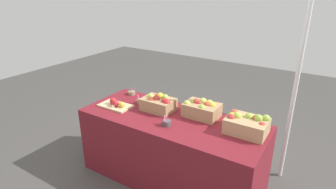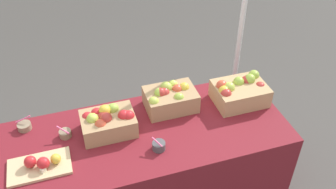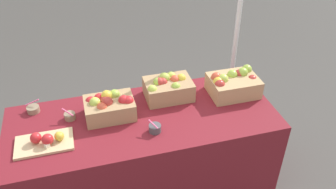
{
  "view_description": "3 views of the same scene",
  "coord_description": "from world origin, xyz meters",
  "px_view_note": "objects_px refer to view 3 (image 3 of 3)",
  "views": [
    {
      "loc": [
        1.32,
        -2.15,
        2.0
      ],
      "look_at": [
        -0.09,
        0.07,
        0.95
      ],
      "focal_mm": 29.75,
      "sensor_mm": 36.0,
      "label": 1
    },
    {
      "loc": [
        -0.39,
        -1.72,
        2.44
      ],
      "look_at": [
        0.16,
        0.0,
        1.02
      ],
      "focal_mm": 39.83,
      "sensor_mm": 36.0,
      "label": 2
    },
    {
      "loc": [
        -0.35,
        -1.92,
        2.31
      ],
      "look_at": [
        0.18,
        0.01,
        0.9
      ],
      "focal_mm": 37.84,
      "sensor_mm": 36.0,
      "label": 3
    }
  ],
  "objects_px": {
    "cutting_board_front": "(45,141)",
    "sample_bowl_near": "(33,109)",
    "apple_crate_left": "(233,84)",
    "apple_crate_right": "(109,106)",
    "sample_bowl_mid": "(155,128)",
    "tent_pole": "(238,23)",
    "apple_crate_middle": "(168,87)",
    "sample_bowl_far": "(70,116)"
  },
  "relations": [
    {
      "from": "sample_bowl_mid",
      "to": "apple_crate_left",
      "type": "bearing_deg",
      "value": 22.2
    },
    {
      "from": "cutting_board_front",
      "to": "apple_crate_left",
      "type": "bearing_deg",
      "value": 8.68
    },
    {
      "from": "sample_bowl_near",
      "to": "tent_pole",
      "type": "distance_m",
      "value": 1.82
    },
    {
      "from": "apple_crate_left",
      "to": "tent_pole",
      "type": "bearing_deg",
      "value": 64.06
    },
    {
      "from": "sample_bowl_near",
      "to": "tent_pole",
      "type": "xyz_separation_m",
      "value": [
        1.75,
        0.41,
        0.27
      ]
    },
    {
      "from": "apple_crate_middle",
      "to": "apple_crate_right",
      "type": "height_order",
      "value": "apple_crate_middle"
    },
    {
      "from": "apple_crate_right",
      "to": "sample_bowl_mid",
      "type": "bearing_deg",
      "value": -43.41
    },
    {
      "from": "apple_crate_right",
      "to": "sample_bowl_near",
      "type": "xyz_separation_m",
      "value": [
        -0.52,
        0.19,
        -0.06
      ]
    },
    {
      "from": "cutting_board_front",
      "to": "sample_bowl_near",
      "type": "bearing_deg",
      "value": 102.62
    },
    {
      "from": "apple_crate_right",
      "to": "sample_bowl_far",
      "type": "relative_size",
      "value": 3.55
    },
    {
      "from": "sample_bowl_near",
      "to": "sample_bowl_mid",
      "type": "distance_m",
      "value": 0.91
    },
    {
      "from": "apple_crate_right",
      "to": "tent_pole",
      "type": "distance_m",
      "value": 1.39
    },
    {
      "from": "apple_crate_right",
      "to": "sample_bowl_near",
      "type": "relative_size",
      "value": 3.32
    },
    {
      "from": "cutting_board_front",
      "to": "tent_pole",
      "type": "height_order",
      "value": "tent_pole"
    },
    {
      "from": "apple_crate_middle",
      "to": "sample_bowl_far",
      "type": "height_order",
      "value": "apple_crate_middle"
    },
    {
      "from": "apple_crate_right",
      "to": "apple_crate_middle",
      "type": "bearing_deg",
      "value": 13.21
    },
    {
      "from": "apple_crate_left",
      "to": "sample_bowl_far",
      "type": "relative_size",
      "value": 3.78
    },
    {
      "from": "apple_crate_left",
      "to": "apple_crate_middle",
      "type": "xyz_separation_m",
      "value": [
        -0.49,
        0.08,
        -0.0
      ]
    },
    {
      "from": "apple_crate_left",
      "to": "sample_bowl_mid",
      "type": "distance_m",
      "value": 0.74
    },
    {
      "from": "apple_crate_left",
      "to": "sample_bowl_near",
      "type": "bearing_deg",
      "value": 173.57
    },
    {
      "from": "sample_bowl_near",
      "to": "sample_bowl_far",
      "type": "relative_size",
      "value": 1.07
    },
    {
      "from": "apple_crate_left",
      "to": "apple_crate_right",
      "type": "bearing_deg",
      "value": -178.6
    },
    {
      "from": "sample_bowl_far",
      "to": "tent_pole",
      "type": "bearing_deg",
      "value": 20.72
    },
    {
      "from": "apple_crate_middle",
      "to": "cutting_board_front",
      "type": "bearing_deg",
      "value": -161.71
    },
    {
      "from": "cutting_board_front",
      "to": "sample_bowl_mid",
      "type": "distance_m",
      "value": 0.71
    },
    {
      "from": "apple_crate_left",
      "to": "sample_bowl_near",
      "type": "distance_m",
      "value": 1.48
    },
    {
      "from": "apple_crate_left",
      "to": "sample_bowl_far",
      "type": "bearing_deg",
      "value": 179.48
    },
    {
      "from": "tent_pole",
      "to": "cutting_board_front",
      "type": "bearing_deg",
      "value": -154.62
    },
    {
      "from": "apple_crate_left",
      "to": "apple_crate_right",
      "type": "relative_size",
      "value": 1.06
    },
    {
      "from": "apple_crate_right",
      "to": "sample_bowl_mid",
      "type": "distance_m",
      "value": 0.37
    },
    {
      "from": "apple_crate_left",
      "to": "apple_crate_right",
      "type": "xyz_separation_m",
      "value": [
        -0.95,
        -0.02,
        -0.0
      ]
    },
    {
      "from": "apple_crate_middle",
      "to": "sample_bowl_mid",
      "type": "xyz_separation_m",
      "value": [
        -0.19,
        -0.36,
        -0.06
      ]
    },
    {
      "from": "apple_crate_middle",
      "to": "tent_pole",
      "type": "xyz_separation_m",
      "value": [
        0.77,
        0.49,
        0.21
      ]
    },
    {
      "from": "apple_crate_middle",
      "to": "apple_crate_right",
      "type": "distance_m",
      "value": 0.47
    },
    {
      "from": "apple_crate_middle",
      "to": "apple_crate_right",
      "type": "bearing_deg",
      "value": -166.79
    },
    {
      "from": "apple_crate_middle",
      "to": "sample_bowl_far",
      "type": "bearing_deg",
      "value": -174.24
    },
    {
      "from": "cutting_board_front",
      "to": "sample_bowl_mid",
      "type": "height_order",
      "value": "sample_bowl_mid"
    },
    {
      "from": "tent_pole",
      "to": "apple_crate_middle",
      "type": "bearing_deg",
      "value": -147.31
    },
    {
      "from": "apple_crate_right",
      "to": "sample_bowl_mid",
      "type": "height_order",
      "value": "apple_crate_right"
    },
    {
      "from": "apple_crate_middle",
      "to": "sample_bowl_near",
      "type": "height_order",
      "value": "apple_crate_middle"
    },
    {
      "from": "apple_crate_right",
      "to": "sample_bowl_near",
      "type": "bearing_deg",
      "value": 160.08
    },
    {
      "from": "sample_bowl_mid",
      "to": "tent_pole",
      "type": "height_order",
      "value": "tent_pole"
    }
  ]
}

